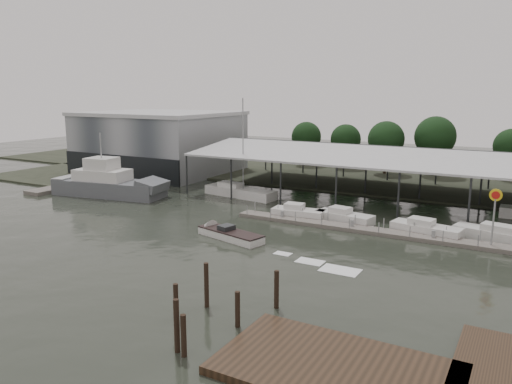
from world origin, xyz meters
The scene contains 18 objects.
ground centered at (0.00, 0.00, 0.00)m, with size 200.00×200.00×0.00m, color #272C24.
land_strip_far centered at (0.00, 42.00, 0.10)m, with size 140.00×30.00×0.30m.
land_strip_west centered at (-40.00, 30.00, 0.10)m, with size 20.00×40.00×0.30m.
storage_warehouse centered at (-28.00, 29.94, 5.29)m, with size 24.50×20.50×10.50m.
covered_boat_shed centered at (17.00, 28.00, 6.13)m, with size 58.24×24.00×6.96m.
trawler_dock centered at (-30.00, 14.00, 0.25)m, with size 3.00×18.00×0.50m.
floating_dock centered at (15.00, 10.00, 0.20)m, with size 28.00×2.00×1.40m.
shell_fuel_sign centered at (27.00, 9.99, 3.93)m, with size 1.10×0.18×5.55m.
boardwalk_platform centered at (24.55, -15.27, 0.20)m, with size 15.00×12.00×0.50m.
grey_trawler centered at (-20.37, 10.25, 1.58)m, with size 16.57×7.25×8.84m.
white_sailboat centered at (-4.73, 18.46, 0.65)m, with size 10.87×4.04×13.35m.
speedboat_underway centered at (4.16, 1.35, 0.39)m, with size 18.69×6.36×2.00m.
moored_cruiser_0 centered at (7.09, 11.70, 0.61)m, with size 6.03×2.78×1.70m.
moored_cruiser_1 centered at (12.23, 12.47, 0.61)m, with size 6.59×3.21×1.70m.
moored_cruiser_2 centered at (20.93, 11.80, 0.61)m, with size 7.02×3.27×1.70m.
moored_cruiser_3 centered at (27.93, 12.89, 0.61)m, with size 9.58×4.22×1.70m.
mooring_pilings centered at (13.55, -14.86, 1.02)m, with size 5.14×8.20×3.67m.
horizon_tree_line centered at (23.31, 47.93, 6.02)m, with size 70.16×9.80×10.50m.
Camera 1 is at (29.70, -37.94, 14.01)m, focal length 35.00 mm.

